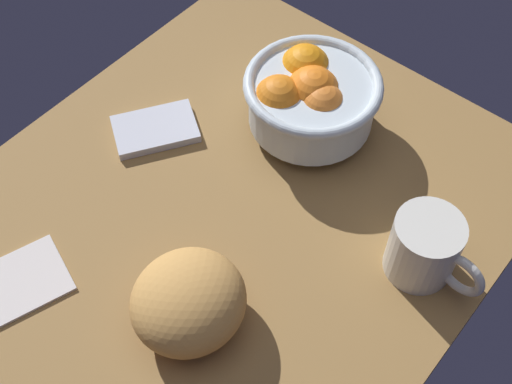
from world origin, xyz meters
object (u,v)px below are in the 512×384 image
(napkin_folded, at_px, (14,284))
(napkin_spare, at_px, (155,129))
(bread_loaf, at_px, (188,301))
(mug, at_px, (426,249))
(fruit_bowl, at_px, (309,96))

(napkin_folded, relative_size, napkin_spare, 1.09)
(bread_loaf, xyz_separation_m, napkin_spare, (-0.19, -0.25, -0.04))
(bread_loaf, distance_m, napkin_folded, 0.24)
(bread_loaf, height_order, mug, mug)
(napkin_spare, bearing_deg, napkin_folded, 8.25)
(bread_loaf, bearing_deg, mug, 143.66)
(fruit_bowl, height_order, napkin_spare, fruit_bowl)
(napkin_folded, height_order, napkin_spare, napkin_spare)
(bread_loaf, height_order, napkin_folded, bread_loaf)
(fruit_bowl, xyz_separation_m, napkin_folded, (0.46, -0.12, -0.06))
(napkin_spare, xyz_separation_m, mug, (-0.06, 0.43, 0.04))
(fruit_bowl, bearing_deg, napkin_spare, -47.06)
(fruit_bowl, bearing_deg, mug, 69.07)
(fruit_bowl, relative_size, napkin_spare, 1.63)
(napkin_spare, bearing_deg, bread_loaf, 52.95)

